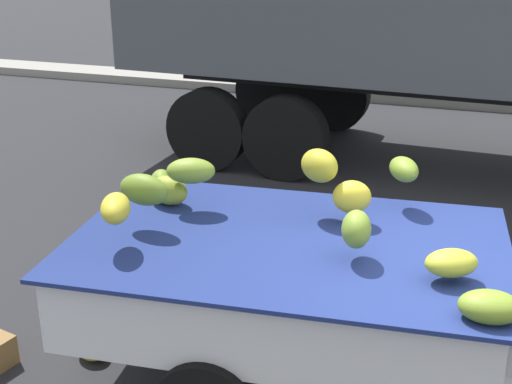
{
  "coord_description": "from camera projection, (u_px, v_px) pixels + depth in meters",
  "views": [
    {
      "loc": [
        -0.29,
        -4.09,
        3.1
      ],
      "look_at": [
        -1.67,
        0.09,
        1.38
      ],
      "focal_mm": 48.85,
      "sensor_mm": 36.0,
      "label": 1
    }
  ],
  "objects": [
    {
      "name": "fallen_banana_bunch_near_tailgate",
      "position": [
        92.0,
        347.0,
        5.27
      ],
      "size": [
        0.36,
        0.34,
        0.17
      ],
      "primitive_type": "ellipsoid",
      "rotation": [
        0.0,
        0.0,
        5.7
      ],
      "color": "gold",
      "rests_on": "ground"
    },
    {
      "name": "curb_strip",
      "position": [
        497.0,
        103.0,
        12.35
      ],
      "size": [
        80.0,
        0.8,
        0.16
      ],
      "primitive_type": "cube",
      "color": "gray",
      "rests_on": "ground"
    }
  ]
}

